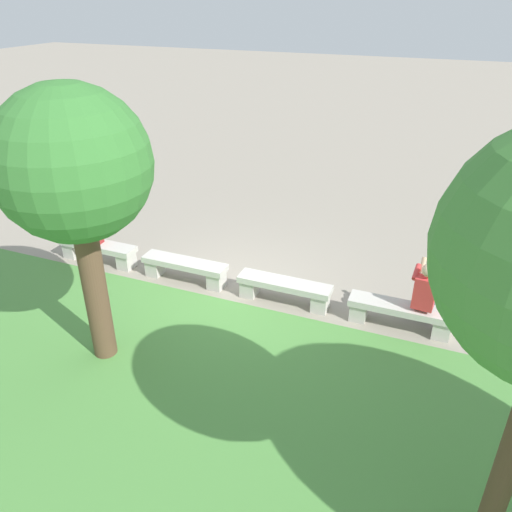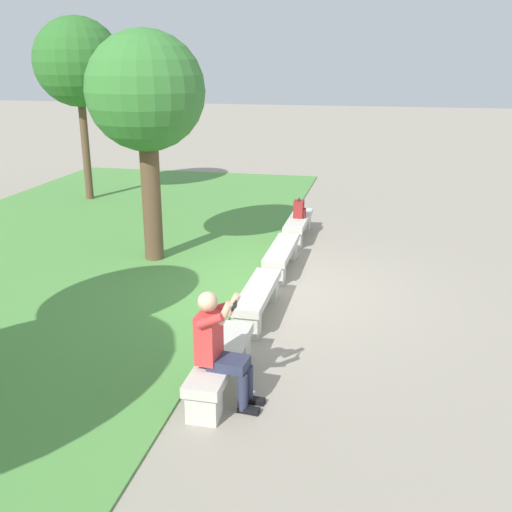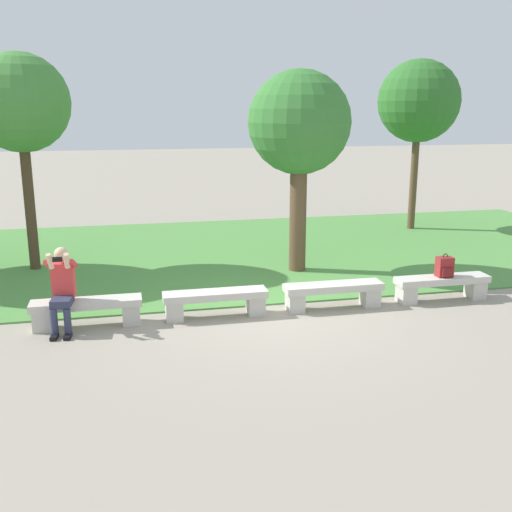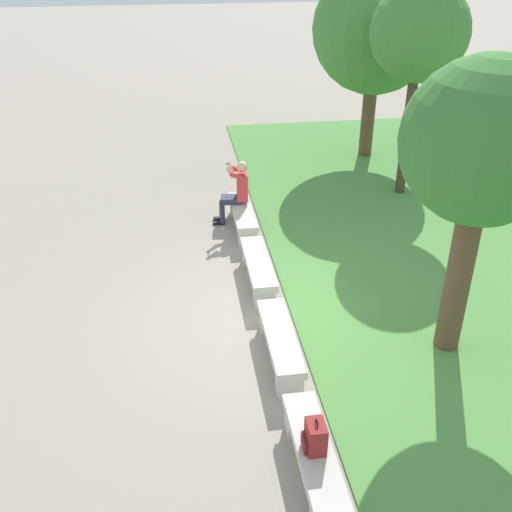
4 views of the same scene
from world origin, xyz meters
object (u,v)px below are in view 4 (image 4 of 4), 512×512
bench_near (258,268)px  tree_right_background (376,30)px  person_photographer (236,189)px  tree_left_background (420,33)px  bench_main (243,216)px  bench_mid (280,342)px  backpack (315,437)px  tree_behind_wall (484,146)px  bench_far (314,457)px

bench_near → tree_right_background: (-5.92, 3.76, 2.87)m
person_photographer → tree_left_background: bearing=103.8°
bench_main → bench_near: bearing=0.0°
bench_main → bench_mid: size_ratio=1.00×
bench_main → backpack: backpack is taller
bench_main → tree_behind_wall: tree_behind_wall is taller
bench_mid → tree_left_background: 7.36m
bench_near → tree_left_background: tree_left_background is taller
bench_near → tree_right_background: 7.57m
bench_near → tree_behind_wall: (2.14, 2.47, 2.77)m
bench_mid → tree_right_background: (-8.00, 3.76, 2.87)m
tree_left_background → bench_far: bearing=-26.7°
person_photographer → backpack: person_photographer is taller
bench_far → tree_behind_wall: 4.23m
bench_far → tree_behind_wall: bearing=129.2°
tree_left_background → backpack: bearing=-26.7°
tree_right_background → tree_left_background: bearing=0.7°
bench_far → person_photographer: 6.59m
tree_right_background → tree_behind_wall: bearing=-9.1°
tree_behind_wall → bench_main: bearing=-149.6°
person_photographer → tree_behind_wall: bearing=29.2°
person_photographer → tree_right_background: bearing=132.3°
bench_main → bench_mid: same height
bench_mid → tree_right_background: size_ratio=0.37×
bench_near → tree_left_background: (-3.37, 3.79, 3.19)m
backpack → bench_far: bearing=154.0°
person_photographer → tree_behind_wall: size_ratio=0.32×
bench_far → backpack: 0.33m
person_photographer → backpack: (6.60, 0.07, -0.11)m
bench_main → tree_behind_wall: 5.62m
bench_near → backpack: size_ratio=4.07×
bench_far → backpack: backpack is taller
bench_main → backpack: 6.27m
bench_mid → tree_right_background: tree_right_background is taller
bench_mid → person_photographer: size_ratio=1.32×
person_photographer → tree_left_background: size_ratio=0.29×
bench_mid → backpack: size_ratio=4.07×
backpack → tree_behind_wall: bearing=129.4°
bench_far → tree_left_background: (-7.53, 3.79, 3.19)m
bench_mid → bench_near: bearing=180.0°
bench_main → person_photographer: size_ratio=1.32×
bench_far → tree_right_background: tree_right_background is taller
backpack → tree_right_background: size_ratio=0.09×
backpack → tree_left_background: (-7.55, 3.80, 2.85)m
bench_mid → bench_far: 2.08m
person_photographer → bench_main: bearing=12.8°
bench_far → bench_mid: bearing=180.0°
bench_mid → person_photographer: bearing=-179.0°
backpack → tree_right_background: (-10.10, 3.77, 2.54)m
person_photographer → bench_far: bearing=0.7°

